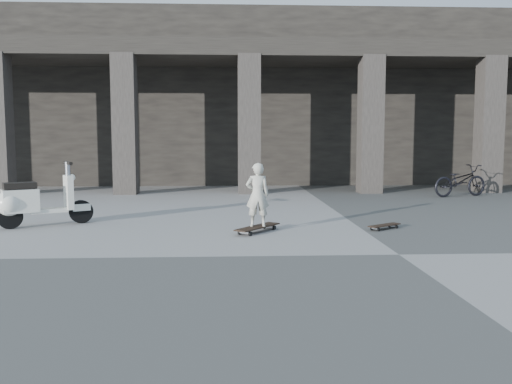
{
  "coord_description": "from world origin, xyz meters",
  "views": [
    {
      "loc": [
        -2.37,
        -7.34,
        1.63
      ],
      "look_at": [
        -1.89,
        2.39,
        0.65
      ],
      "focal_mm": 38.0,
      "sensor_mm": 36.0,
      "label": 1
    }
  ],
  "objects_px": {
    "skateboard_spare": "(384,226)",
    "scooter": "(29,202)",
    "longboard": "(257,227)",
    "child": "(257,195)",
    "bicycle": "(460,181)"
  },
  "relations": [
    {
      "from": "skateboard_spare",
      "to": "child",
      "type": "distance_m",
      "value": 2.36
    },
    {
      "from": "child",
      "to": "longboard",
      "type": "bearing_deg",
      "value": 116.4
    },
    {
      "from": "longboard",
      "to": "scooter",
      "type": "bearing_deg",
      "value": 117.53
    },
    {
      "from": "skateboard_spare",
      "to": "scooter",
      "type": "height_order",
      "value": "scooter"
    },
    {
      "from": "scooter",
      "to": "bicycle",
      "type": "relative_size",
      "value": 0.92
    },
    {
      "from": "longboard",
      "to": "skateboard_spare",
      "type": "relative_size",
      "value": 1.45
    },
    {
      "from": "longboard",
      "to": "child",
      "type": "height_order",
      "value": "child"
    },
    {
      "from": "child",
      "to": "scooter",
      "type": "height_order",
      "value": "child"
    },
    {
      "from": "longboard",
      "to": "child",
      "type": "bearing_deg",
      "value": 64.2
    },
    {
      "from": "longboard",
      "to": "child",
      "type": "distance_m",
      "value": 0.57
    },
    {
      "from": "skateboard_spare",
      "to": "scooter",
      "type": "distance_m",
      "value": 6.45
    },
    {
      "from": "skateboard_spare",
      "to": "child",
      "type": "relative_size",
      "value": 0.62
    },
    {
      "from": "skateboard_spare",
      "to": "scooter",
      "type": "bearing_deg",
      "value": 140.48
    },
    {
      "from": "scooter",
      "to": "bicycle",
      "type": "height_order",
      "value": "scooter"
    },
    {
      "from": "child",
      "to": "bicycle",
      "type": "bearing_deg",
      "value": -137.68
    }
  ]
}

